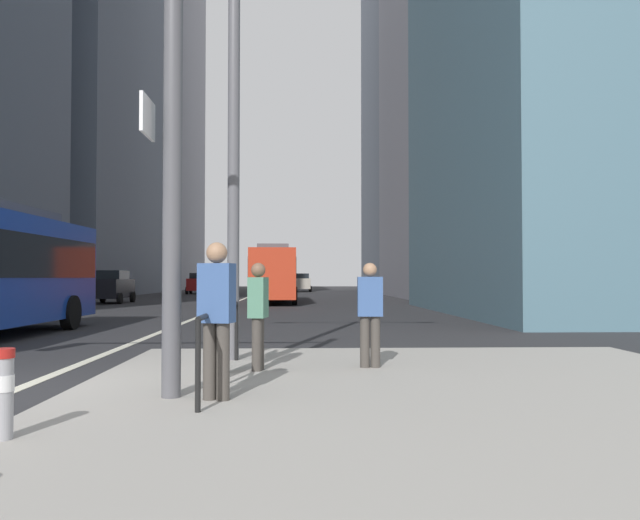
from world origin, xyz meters
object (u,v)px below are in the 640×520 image
at_px(car_oncoming_mid, 111,286).
at_px(street_lamp_post, 234,57).
at_px(pedestrian_far, 258,311).
at_px(car_oncoming_far, 199,283).
at_px(pedestrian_waiting, 217,312).
at_px(pedestrian_walking, 370,310).
at_px(traffic_signal_gantry, 3,55).
at_px(bollard_left, 2,389).
at_px(city_bus_red_receding, 274,272).
at_px(car_receding_near, 302,282).
at_px(car_receding_far, 282,284).

bearing_deg(car_oncoming_mid, street_lamp_post, -69.99).
distance_m(street_lamp_post, pedestrian_far, 4.46).
relative_size(car_oncoming_far, street_lamp_post, 0.55).
bearing_deg(street_lamp_post, pedestrian_waiting, -87.22).
bearing_deg(street_lamp_post, pedestrian_walking, -24.78).
relative_size(car_oncoming_far, pedestrian_waiting, 2.49).
xyz_separation_m(car_oncoming_mid, traffic_signal_gantry, (7.68, -30.84, 3.11)).
relative_size(traffic_signal_gantry, pedestrian_walking, 3.74).
relative_size(traffic_signal_gantry, bollard_left, 7.77).
relative_size(bollard_left, pedestrian_walking, 0.48).
relative_size(city_bus_red_receding, pedestrian_waiting, 6.64).
distance_m(city_bus_red_receding, pedestrian_far, 29.50).
relative_size(city_bus_red_receding, car_receding_near, 2.67).
height_order(pedestrian_walking, pedestrian_far, pedestrian_walking).
xyz_separation_m(car_oncoming_mid, pedestrian_waiting, (10.17, -31.01, 0.16)).
bearing_deg(pedestrian_waiting, car_receding_near, 88.76).
distance_m(traffic_signal_gantry, pedestrian_far, 4.67).
distance_m(car_oncoming_far, street_lamp_post, 50.03).
bearing_deg(car_receding_far, car_receding_near, 81.82).
xyz_separation_m(car_oncoming_far, bollard_left, (6.76, -54.40, -0.41)).
bearing_deg(car_receding_far, bollard_left, -91.30).
distance_m(car_oncoming_mid, car_receding_near, 31.84).
height_order(city_bus_red_receding, street_lamp_post, street_lamp_post).
xyz_separation_m(city_bus_red_receding, bollard_left, (-1.05, -33.44, -1.25)).
distance_m(bollard_left, pedestrian_far, 4.44).
distance_m(pedestrian_waiting, pedestrian_walking, 3.24).
bearing_deg(pedestrian_waiting, car_receding_far, 90.56).
height_order(pedestrian_waiting, pedestrian_walking, pedestrian_waiting).
xyz_separation_m(city_bus_red_receding, car_oncoming_mid, (-9.63, -0.74, -0.85)).
bearing_deg(street_lamp_post, car_receding_far, 90.38).
distance_m(city_bus_red_receding, car_receding_near, 29.03).
bearing_deg(car_receding_near, street_lamp_post, -91.49).
bearing_deg(pedestrian_waiting, bollard_left, -133.38).
bearing_deg(pedestrian_walking, car_receding_near, 90.70).
distance_m(car_oncoming_mid, pedestrian_waiting, 32.64).
height_order(street_lamp_post, pedestrian_far, street_lamp_post).
distance_m(car_receding_near, pedestrian_waiting, 60.72).
bearing_deg(street_lamp_post, bollard_left, -105.28).
height_order(city_bus_red_receding, pedestrian_walking, city_bus_red_receding).
bearing_deg(car_receding_near, traffic_signal_gantry, -93.60).
bearing_deg(pedestrian_walking, car_oncoming_far, 101.70).
xyz_separation_m(car_oncoming_far, street_lamp_post, (8.19, -49.17, 4.29)).
relative_size(city_bus_red_receding, street_lamp_post, 1.48).
distance_m(car_receding_near, pedestrian_walking, 58.19).
bearing_deg(street_lamp_post, traffic_signal_gantry, -124.58).
distance_m(traffic_signal_gantry, bollard_left, 4.08).
relative_size(city_bus_red_receding, car_oncoming_far, 2.67).
height_order(car_oncoming_far, pedestrian_far, car_oncoming_far).
height_order(car_oncoming_far, traffic_signal_gantry, traffic_signal_gantry).
relative_size(city_bus_red_receding, bollard_left, 15.29).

